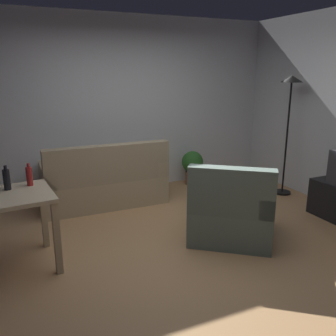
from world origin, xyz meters
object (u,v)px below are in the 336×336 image
object	(u,v)px
armchair	(231,212)
bottle_dark	(7,179)
torchiere_lamp	(290,103)
potted_plant	(192,165)
couch	(105,183)
bottle_red	(29,176)

from	to	relation	value
armchair	bottle_dark	distance (m)	2.39
torchiere_lamp	potted_plant	size ratio (longest dim) A/B	3.18
bottle_dark	couch	bearing A→B (deg)	44.30
couch	armchair	xyz separation A→B (m)	(1.03, -1.69, 0.01)
potted_plant	torchiere_lamp	bearing A→B (deg)	-42.86
torchiere_lamp	bottle_red	world-z (taller)	torchiere_lamp
bottle_red	potted_plant	bearing A→B (deg)	29.44
armchair	bottle_red	size ratio (longest dim) A/B	5.34
couch	armchair	world-z (taller)	same
torchiere_lamp	armchair	distance (m)	2.20
potted_plant	bottle_red	xyz separation A→B (m)	(-2.62, -1.48, 0.53)
couch	bottle_red	distance (m)	1.66
potted_plant	bottle_red	bearing A→B (deg)	-150.56
armchair	bottle_dark	world-z (taller)	bottle_dark
bottle_red	torchiere_lamp	bearing A→B (deg)	7.36
potted_plant	armchair	distance (m)	2.08
armchair	potted_plant	bearing A→B (deg)	-68.13
armchair	bottle_dark	size ratio (longest dim) A/B	5.09
couch	armchair	size ratio (longest dim) A/B	1.39
bottle_dark	bottle_red	distance (m)	0.21
potted_plant	bottle_red	world-z (taller)	bottle_red
potted_plant	armchair	size ratio (longest dim) A/B	0.47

